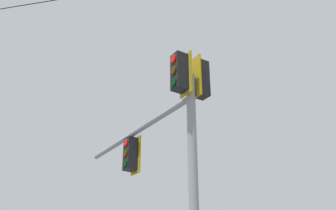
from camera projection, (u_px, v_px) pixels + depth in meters
The scene contains 1 object.
signal_mast_assembly at pixel (170, 145), 8.80m from camera, with size 4.39×3.86×6.66m.
Camera 1 is at (2.30, -7.86, 1.82)m, focal length 41.34 mm.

